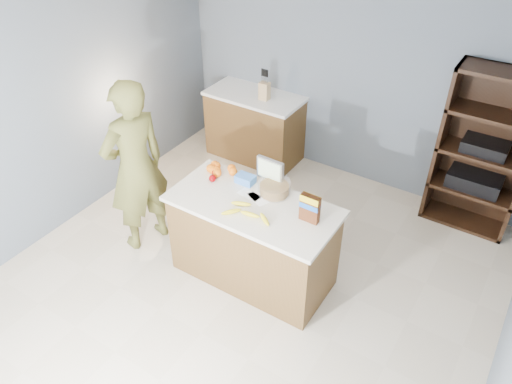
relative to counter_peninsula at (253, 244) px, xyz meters
The scene contains 15 objects.
floor 0.51m from the counter_peninsula, 90.00° to the right, with size 4.50×5.00×0.02m, color beige.
walls 1.27m from the counter_peninsula, 90.00° to the right, with size 4.52×5.02×2.51m.
counter_peninsula is the anchor object (origin of this frame).
back_cabinet 2.25m from the counter_peninsula, 122.28° to the left, with size 1.24×0.62×0.90m.
shelving_unit 2.61m from the counter_peninsula, 52.89° to the left, with size 0.90×0.40×1.80m.
person 1.38m from the counter_peninsula, behind, with size 0.68×0.44×1.85m, color brown.
knife_block 2.20m from the counter_peninsula, 118.99° to the left, with size 0.12×0.10×0.31m.
envelopes 0.50m from the counter_peninsula, 118.95° to the left, with size 0.34×0.20×0.00m.
bananas 0.53m from the counter_peninsula, 78.03° to the right, with size 0.47×0.28×0.04m.
apples 0.75m from the counter_peninsula, 166.22° to the left, with size 0.10×0.16×0.07m.
oranges 0.80m from the counter_peninsula, 156.37° to the left, with size 0.30×0.23×0.08m.
blue_carton 0.62m from the counter_peninsula, 135.29° to the left, with size 0.18×0.12×0.08m, color blue.
salad_bowl 0.60m from the counter_peninsula, 71.90° to the left, with size 0.30×0.30×0.13m.
tv 0.72m from the counter_peninsula, 94.27° to the left, with size 0.28×0.12×0.28m.
cereal_box 0.83m from the counter_peninsula, ahead, with size 0.18×0.07×0.26m.
Camera 1 is at (1.93, -2.67, 3.65)m, focal length 35.00 mm.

